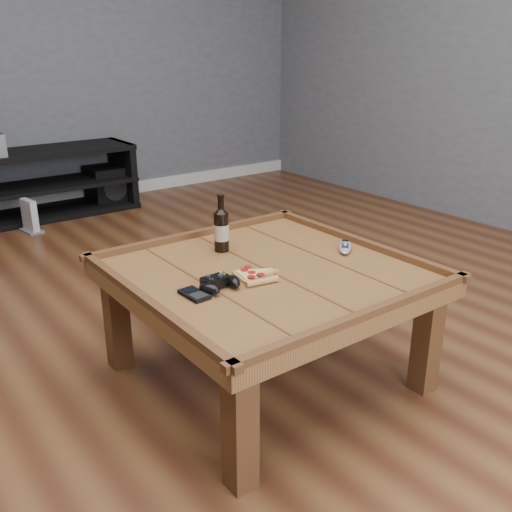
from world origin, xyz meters
TOP-DOWN VIEW (x-y plane):
  - ground at (0.00, 0.00)m, footprint 6.00×6.00m
  - wall_back at (0.00, 3.00)m, footprint 5.00×0.04m
  - baseboard at (0.00, 2.99)m, footprint 5.00×0.02m
  - coffee_table at (0.00, 0.00)m, footprint 1.03×1.03m
  - media_console at (0.00, 2.75)m, footprint 1.40×0.45m
  - beer_bottle at (-0.02, 0.27)m, footprint 0.06×0.06m
  - game_controller at (-0.23, -0.04)m, footprint 0.17×0.11m
  - pizza_slice at (-0.08, -0.03)m, footprint 0.17×0.24m
  - smartphone at (-0.33, -0.04)m, footprint 0.07×0.11m
  - remote_control at (0.39, -0.02)m, footprint 0.15×0.15m
  - subwoofer at (0.56, 2.80)m, footprint 0.31×0.31m
  - game_console at (-0.18, 2.41)m, footprint 0.13×0.19m

SIDE VIEW (x-z plane):
  - ground at x=0.00m, z-range 0.00..0.00m
  - baseboard at x=0.00m, z-range 0.00..0.10m
  - game_console at x=-0.18m, z-range -0.01..0.22m
  - subwoofer at x=0.56m, z-range 0.00..0.30m
  - media_console at x=0.00m, z-range 0.00..0.50m
  - coffee_table at x=0.00m, z-range 0.15..0.63m
  - smartphone at x=-0.33m, z-range 0.45..0.46m
  - pizza_slice at x=-0.08m, z-range 0.45..0.47m
  - remote_control at x=0.39m, z-range 0.45..0.47m
  - game_controller at x=-0.23m, z-range 0.45..0.49m
  - beer_bottle at x=-0.02m, z-range 0.43..0.66m
  - wall_back at x=0.00m, z-range 0.00..2.70m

